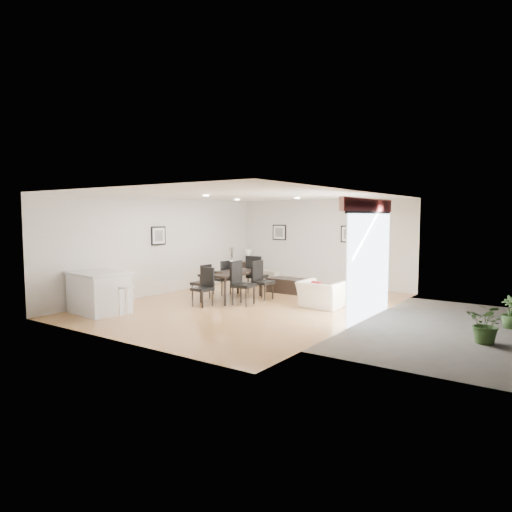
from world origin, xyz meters
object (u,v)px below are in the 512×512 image
Objects in this scene: dining_chair_head at (205,284)px; dining_table at (232,275)px; dining_chair_enear at (240,280)px; dining_chair_foot at (256,273)px; dining_chair_efar at (261,278)px; coffee_table at (287,285)px; sofa at (268,277)px; dining_chair_wnear at (203,280)px; bar_stool at (126,291)px; kitchen_island at (99,292)px; dining_chair_wfar at (224,276)px; side_table at (249,271)px; armchair at (321,294)px.

dining_table is at bearing 92.67° from dining_chair_head.
dining_chair_enear is (0.61, -0.45, -0.05)m from dining_table.
dining_chair_foot reaches higher than dining_table.
dining_chair_efar reaches higher than coffee_table.
sofa is 1.80× the size of coffee_table.
dining_chair_head is at bearing 42.05° from dining_chair_wnear.
bar_stool is at bearing 77.54° from dining_chair_foot.
dining_chair_foot reaches higher than kitchen_island.
dining_chair_head is 2.95m from coffee_table.
dining_chair_wfar is 1.02× the size of dining_chair_head.
side_table is (-1.85, 4.39, -0.22)m from dining_chair_head.
dining_chair_wnear is 0.91× the size of dining_chair_efar.
side_table is (-1.25, 0.68, 0.04)m from sofa.
dining_table is 0.77m from dining_chair_wnear.
kitchen_island is (-1.42, -1.99, -0.05)m from dining_chair_head.
dining_chair_wfar is 3.59m from kitchen_island.
dining_table is 1.08m from dining_chair_foot.
dining_chair_wnear is 0.98× the size of dining_chair_head.
dining_chair_head is 0.92× the size of coffee_table.
armchair is 0.91× the size of dining_chair_enear.
side_table reaches higher than sofa.
dining_chair_foot reaches higher than dining_chair_wfar.
sofa is 1.50m from coffee_table.
dining_chair_efar is 3.78m from side_table.
bar_stool is at bearing 49.81° from armchair.
dining_chair_enear is 0.75× the size of kitchen_island.
dining_table is 2.89× the size of side_table.
dining_chair_wfar is at bearing -66.86° from side_table.
dining_chair_enear is 2.85m from bar_stool.
dining_chair_head is (-2.45, -1.43, 0.21)m from armchair.
kitchen_island is (-2.03, -3.52, -0.09)m from dining_chair_efar.
bar_stool is (-0.49, -3.07, -0.06)m from dining_table.
side_table is at bearing -55.75° from dining_chair_foot.
dining_chair_efar is at bearing -2.53° from armchair.
dining_table is 2.57× the size of bar_stool.
dining_chair_wfar is at bearing 142.92° from dining_table.
dining_chair_foot is 1.75× the size of side_table.
dining_table is at bearing 48.43° from dining_chair_enear.
sofa is at bearing 177.80° from dining_chair_wnear.
sofa is at bearing 101.72° from dining_chair_head.
dining_chair_head is 2.17m from dining_chair_foot.
dining_table is 1.65× the size of dining_chair_foot.
side_table is at bearing -14.04° from sofa.
armchair is 1.05× the size of dining_chair_head.
kitchen_island reaches higher than coffee_table.
dining_chair_foot is at bearing 142.52° from dining_chair_wfar.
dining_chair_wnear reaches higher than side_table.
dining_chair_wnear reaches higher than bar_stool.
dining_chair_wnear reaches higher than dining_table.
dining_chair_head is 2.45m from kitchen_island.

